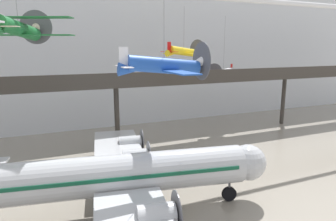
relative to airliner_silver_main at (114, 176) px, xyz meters
The scene contains 7 objects.
hangar_back_wall 31.05m from the airliner_silver_main, 81.02° to the left, with size 140.00×3.00×24.62m.
mezzanine_walkway 18.46m from the airliner_silver_main, 74.79° to the left, with size 110.00×3.20×10.33m.
airliner_silver_main is the anchor object (origin of this frame).
suspended_plane_green_biplane 15.35m from the airliner_silver_main, 128.56° to the left, with size 8.97×7.83×4.80m.
suspended_plane_yellow_lowwing 20.86m from the airliner_silver_main, 46.71° to the left, with size 6.27×7.29×6.67m.
suspended_plane_silver_racer 31.39m from the airliner_silver_main, 40.75° to the left, with size 7.09×7.92×10.36m.
suspended_plane_blue_trainer 9.65m from the airliner_silver_main, ahead, with size 7.37×9.02×7.79m.
Camera 1 is at (-9.51, -13.04, 13.52)m, focal length 32.00 mm.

